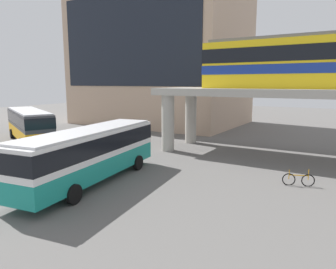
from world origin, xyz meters
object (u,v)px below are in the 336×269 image
(bus_secondary, at_px, (29,122))
(bicycle_orange, at_px, (298,180))
(bus_main, at_px, (90,150))
(station_building, at_px, (161,53))

(bus_secondary, distance_m, bicycle_orange, 25.25)
(bus_main, distance_m, bicycle_orange, 12.22)
(bus_main, distance_m, bus_secondary, 15.81)
(bus_main, xyz_separation_m, bus_secondary, (-14.52, 6.24, 0.00))
(bicycle_orange, bearing_deg, bus_secondary, 178.84)
(bus_main, bearing_deg, bus_secondary, 156.76)
(station_building, height_order, bicycle_orange, station_building)
(station_building, height_order, bus_secondary, station_building)
(station_building, xyz_separation_m, bicycle_orange, (22.28, -20.60, -9.79))
(station_building, distance_m, bus_main, 29.91)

